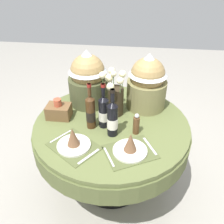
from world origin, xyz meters
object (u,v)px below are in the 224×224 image
(flower_vase, at_px, (115,96))
(woven_basket_side_left, at_px, (59,111))
(place_setting_left, at_px, (73,141))
(gift_tub_back_right, at_px, (147,80))
(wine_bottle_right, at_px, (91,112))
(dining_table, at_px, (112,134))
(wine_bottle_left, at_px, (112,118))
(wine_bottle_centre, at_px, (104,111))
(pepper_mill, at_px, (136,124))
(place_setting_right, at_px, (130,147))
(gift_tub_back_left, at_px, (88,76))

(flower_vase, bearing_deg, woven_basket_side_left, -167.19)
(place_setting_left, xyz_separation_m, gift_tub_back_right, (0.50, 0.60, 0.21))
(place_setting_left, xyz_separation_m, wine_bottle_right, (0.08, 0.24, 0.10))
(dining_table, relative_size, wine_bottle_left, 3.31)
(dining_table, bearing_deg, wine_bottle_left, -80.41)
(wine_bottle_centre, bearing_deg, pepper_mill, -13.61)
(place_setting_left, bearing_deg, place_setting_right, -1.16)
(wine_bottle_right, distance_m, gift_tub_back_left, 0.39)
(dining_table, height_order, gift_tub_back_right, gift_tub_back_right)
(place_setting_right, xyz_separation_m, flower_vase, (-0.16, 0.45, 0.13))
(wine_bottle_centre, distance_m, pepper_mill, 0.27)
(flower_vase, xyz_separation_m, wine_bottle_centre, (-0.07, -0.18, -0.04))
(flower_vase, distance_m, gift_tub_back_right, 0.31)
(gift_tub_back_left, distance_m, gift_tub_back_right, 0.51)
(wine_bottle_left, bearing_deg, gift_tub_back_left, 121.30)
(gift_tub_back_right, bearing_deg, pepper_mill, -99.74)
(wine_bottle_left, xyz_separation_m, gift_tub_back_right, (0.24, 0.43, 0.11))
(place_setting_left, xyz_separation_m, gift_tub_back_left, (-0.01, 0.61, 0.21))
(flower_vase, relative_size, pepper_mill, 2.31)
(pepper_mill, relative_size, gift_tub_back_right, 0.36)
(place_setting_left, height_order, flower_vase, flower_vase)
(flower_vase, xyz_separation_m, pepper_mill, (0.19, -0.24, -0.10))
(pepper_mill, bearing_deg, place_setting_left, -154.42)
(dining_table, distance_m, gift_tub_back_right, 0.55)
(place_setting_right, height_order, woven_basket_side_left, woven_basket_side_left)
(dining_table, relative_size, pepper_mill, 7.25)
(woven_basket_side_left, bearing_deg, place_setting_left, -58.43)
(woven_basket_side_left, bearing_deg, wine_bottle_centre, -10.77)
(place_setting_left, bearing_deg, flower_vase, 61.21)
(place_setting_left, distance_m, pepper_mill, 0.48)
(place_setting_left, bearing_deg, wine_bottle_left, 33.82)
(place_setting_left, relative_size, woven_basket_side_left, 2.21)
(wine_bottle_left, distance_m, gift_tub_back_right, 0.51)
(dining_table, xyz_separation_m, woven_basket_side_left, (-0.44, 0.02, 0.19))
(gift_tub_back_left, xyz_separation_m, gift_tub_back_right, (0.51, -0.00, -0.00))
(place_setting_left, xyz_separation_m, wine_bottle_centre, (0.18, 0.27, 0.09))
(place_setting_right, xyz_separation_m, gift_tub_back_right, (0.10, 0.61, 0.21))
(wine_bottle_right, bearing_deg, woven_basket_side_left, 161.26)
(wine_bottle_left, relative_size, wine_bottle_right, 1.02)
(wine_bottle_right, relative_size, woven_basket_side_left, 1.96)
(place_setting_left, height_order, place_setting_right, same)
(dining_table, height_order, pepper_mill, pepper_mill)
(place_setting_left, distance_m, place_setting_right, 0.40)
(place_setting_right, distance_m, wine_bottle_left, 0.25)
(flower_vase, xyz_separation_m, gift_tub_back_right, (0.25, 0.16, 0.08))
(dining_table, xyz_separation_m, wine_bottle_right, (-0.15, -0.08, 0.27))
(dining_table, relative_size, gift_tub_back_right, 2.61)
(pepper_mill, bearing_deg, woven_basket_side_left, 168.10)
(dining_table, bearing_deg, wine_bottle_centre, -136.57)
(wine_bottle_left, xyz_separation_m, pepper_mill, (0.18, 0.04, -0.06))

